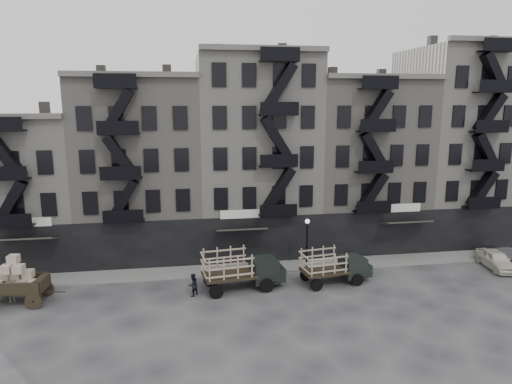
{
  "coord_description": "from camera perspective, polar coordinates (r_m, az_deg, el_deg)",
  "views": [
    {
      "loc": [
        -6.23,
        -30.55,
        13.42
      ],
      "look_at": [
        -0.82,
        4.0,
        6.26
      ],
      "focal_mm": 32.0,
      "sensor_mm": 36.0,
      "label": 1
    }
  ],
  "objects": [
    {
      "name": "pedestrian_west",
      "position": [
        36.03,
        -24.63,
        -10.05
      ],
      "size": [
        0.6,
        0.69,
        1.59
      ],
      "primitive_type": "imported",
      "rotation": [
        0.0,
        0.0,
        1.11
      ],
      "color": "black",
      "rests_on": "ground"
    },
    {
      "name": "building_west",
      "position": [
        43.3,
        -27.29,
        0.4
      ],
      "size": [
        10.0,
        11.35,
        13.2
      ],
      "color": "#ACA89E",
      "rests_on": "ground"
    },
    {
      "name": "horse",
      "position": [
        35.4,
        -29.03,
        -10.81
      ],
      "size": [
        2.08,
        1.27,
        1.64
      ],
      "primitive_type": "imported",
      "rotation": [
        0.0,
        0.0,
        1.36
      ],
      "color": "silver",
      "rests_on": "ground"
    },
    {
      "name": "building_east",
      "position": [
        48.35,
        24.11,
        5.32
      ],
      "size": [
        10.0,
        11.35,
        19.2
      ],
      "color": "#ACA89E",
      "rests_on": "ground"
    },
    {
      "name": "stake_truck_east",
      "position": [
        34.5,
        9.74,
        -8.84
      ],
      "size": [
        5.41,
        2.73,
        2.61
      ],
      "rotation": [
        0.0,
        0.0,
        0.14
      ],
      "color": "black",
      "rests_on": "ground"
    },
    {
      "name": "building_midwest",
      "position": [
        40.98,
        -14.1,
        2.92
      ],
      "size": [
        10.0,
        11.35,
        16.2
      ],
      "color": "gray",
      "rests_on": "ground"
    },
    {
      "name": "car_east",
      "position": [
        41.85,
        27.81,
        -7.48
      ],
      "size": [
        2.24,
        4.44,
        1.45
      ],
      "primitive_type": "imported",
      "rotation": [
        0.0,
        0.0,
        -0.13
      ],
      "color": "beige",
      "rests_on": "ground"
    },
    {
      "name": "stake_truck_west",
      "position": [
        32.96,
        -1.9,
        -9.33
      ],
      "size": [
        6.04,
        3.03,
        2.92
      ],
      "rotation": [
        0.0,
        0.0,
        0.13
      ],
      "color": "black",
      "rests_on": "ground"
    },
    {
      "name": "wagon",
      "position": [
        34.58,
        -27.92,
        -9.34
      ],
      "size": [
        4.11,
        2.54,
        3.29
      ],
      "rotation": [
        0.0,
        0.0,
        -0.12
      ],
      "color": "black",
      "rests_on": "ground"
    },
    {
      "name": "pedestrian_mid",
      "position": [
        32.45,
        -7.9,
        -11.43
      ],
      "size": [
        0.99,
        0.98,
        1.61
      ],
      "primitive_type": "imported",
      "rotation": [
        0.0,
        0.0,
        3.88
      ],
      "color": "black",
      "rests_on": "ground"
    },
    {
      "name": "building_mideast",
      "position": [
        43.92,
        12.9,
        3.53
      ],
      "size": [
        10.0,
        11.35,
        16.2
      ],
      "color": "gray",
      "rests_on": "ground"
    },
    {
      "name": "building_center",
      "position": [
        41.15,
        -0.13,
        4.7
      ],
      "size": [
        10.0,
        11.35,
        18.2
      ],
      "color": "#ACA89E",
      "rests_on": "ground"
    },
    {
      "name": "car_far",
      "position": [
        43.71,
        27.95,
        -6.8
      ],
      "size": [
        1.46,
        4.02,
        1.32
      ],
      "primitive_type": "imported",
      "rotation": [
        0.0,
        0.0,
        3.16
      ],
      "color": "#252527",
      "rests_on": "ground"
    },
    {
      "name": "ground",
      "position": [
        33.95,
        2.47,
        -11.73
      ],
      "size": [
        140.0,
        140.0,
        0.0
      ],
      "primitive_type": "plane",
      "color": "#38383A",
      "rests_on": "ground"
    },
    {
      "name": "sidewalk",
      "position": [
        37.33,
        1.32,
        -9.38
      ],
      "size": [
        55.0,
        2.5,
        0.15
      ],
      "primitive_type": "cube",
      "color": "slate",
      "rests_on": "ground"
    },
    {
      "name": "lamp_post",
      "position": [
        36.02,
        6.39,
        -5.68
      ],
      "size": [
        0.36,
        0.36,
        4.28
      ],
      "color": "black",
      "rests_on": "ground"
    }
  ]
}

